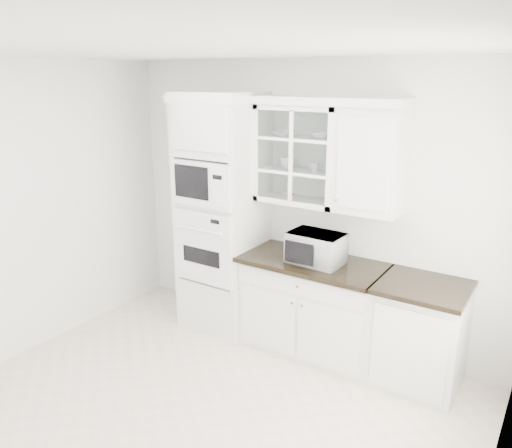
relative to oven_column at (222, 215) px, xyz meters
The scene contains 13 objects.
ground 2.00m from the oven_column, 62.12° to the right, with size 4.00×3.50×0.01m, color beige.
room_shell 1.37m from the oven_column, 52.79° to the right, with size 4.00×3.50×2.70m.
oven_column is the anchor object (origin of this frame).
base_cabinet_run 1.27m from the oven_column, ahead, with size 1.32×0.67×0.92m.
extra_base_cabinet 2.16m from the oven_column, ahead, with size 0.72×0.67×0.92m.
upper_cabinet_glass 1.03m from the oven_column, 12.10° to the left, with size 0.80×0.33×0.90m.
upper_cabinet_solid 1.60m from the oven_column, ahead, with size 0.55×0.33×0.90m, color white.
crown_molding 1.33m from the oven_column, 11.90° to the left, with size 2.14×0.38×0.07m, color white.
countertop_microwave 1.08m from the oven_column, ahead, with size 0.48×0.40×0.28m, color white.
bowl_a 1.04m from the oven_column, 15.46° to the left, with size 0.19×0.19×0.05m, color white.
bowl_b 1.30m from the oven_column, ahead, with size 0.17×0.17×0.05m, color white.
cup_a 0.88m from the oven_column, 13.76° to the left, with size 0.14×0.14×0.11m, color white.
cup_b 1.10m from the oven_column, 10.26° to the left, with size 0.09×0.09×0.08m, color white.
Camera 1 is at (2.18, -2.44, 2.54)m, focal length 35.00 mm.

